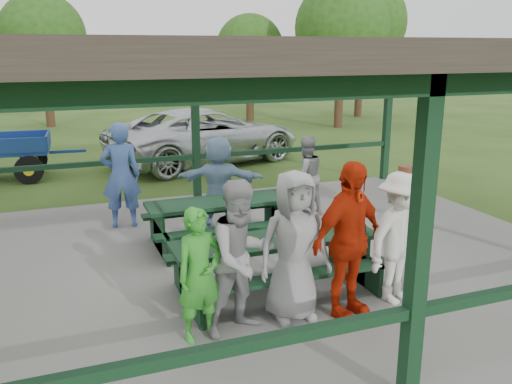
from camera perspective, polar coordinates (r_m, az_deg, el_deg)
name	(u,v)px	position (r m, az deg, el deg)	size (l,w,h in m)	color
ground	(260,263)	(8.58, 0.39, -7.46)	(90.00, 90.00, 0.00)	#2D4B17
concrete_slab	(260,260)	(8.56, 0.39, -7.16)	(10.00, 8.00, 0.10)	slate
pavilion_structure	(260,55)	(7.94, 0.44, 14.19)	(10.60, 8.60, 3.24)	black
picnic_table_near	(276,257)	(7.25, 2.09, -6.86)	(2.77, 1.39, 0.75)	black
picnic_table_far	(222,216)	(8.99, -3.57, -2.57)	(2.47, 1.39, 0.75)	black
table_setting	(279,234)	(7.18, 2.40, -4.48)	(2.44, 0.45, 0.10)	white
contestant_green	(200,275)	(6.04, -5.93, -8.65)	(0.56, 0.37, 1.53)	green
contestant_grey_left	(242,258)	(6.11, -1.49, -6.92)	(0.87, 0.68, 1.79)	gray
contestant_grey_mid	(294,246)	(6.42, 4.04, -5.70)	(0.89, 0.58, 1.83)	gray
contestant_red	(349,241)	(6.53, 9.71, -5.07)	(1.13, 0.47, 1.93)	#B62108
contestant_white_fedora	(401,237)	(7.07, 15.02, -4.60)	(1.26, 0.96, 1.78)	silver
spectator_lblue	(219,182)	(9.73, -3.90, 1.08)	(1.57, 0.50, 1.69)	#7C9FC0
spectator_blue	(121,175)	(10.01, -14.04, 1.72)	(0.70, 0.46, 1.92)	#405FA6
spectator_grey	(305,176)	(10.49, 5.23, 1.71)	(0.76, 0.59, 1.56)	#969698
pickup_truck	(206,136)	(15.89, -5.27, 5.93)	(2.65, 5.75, 1.60)	silver
tree_left	(42,36)	(24.81, -21.56, 14.99)	(3.52, 3.52, 5.51)	#322214
tree_mid	(250,49)	(25.15, -0.65, 14.82)	(3.05, 3.05, 4.77)	#322214
tree_right	(342,28)	(23.21, 9.01, 16.69)	(3.83, 3.83, 5.98)	#322214
tree_far_right	(362,23)	(27.15, 11.10, 17.09)	(4.17, 4.17, 6.52)	#322214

